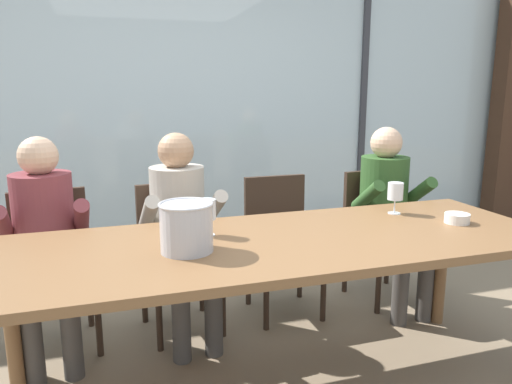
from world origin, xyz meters
The scene contains 16 objects.
ground centered at (0.00, 1.00, 0.00)m, with size 14.00×14.00×0.00m, color #847056.
window_glass_panel centered at (0.00, 2.37, 1.30)m, with size 7.82×0.03×2.60m, color silver.
window_mullion_right centered at (1.76, 2.35, 1.30)m, with size 0.06×0.06×2.60m, color #38383D.
hillside_vineyard centered at (0.00, 6.24, 1.01)m, with size 13.82×2.40×2.02m, color #568942.
dining_table centered at (0.00, 0.00, 0.70)m, with size 2.62×0.91×0.77m.
chair_near_curtain centered at (-1.06, 0.85, 0.51)m, with size 0.50×0.50×0.88m.
chair_left_of_center centered at (-0.35, 0.85, 0.51)m, with size 0.49×0.49×0.88m.
chair_center centered at (0.33, 0.87, 0.51)m, with size 0.44×0.44×0.88m.
chair_right_of_center centered at (1.07, 0.88, 0.51)m, with size 0.48×0.48×0.88m.
person_maroon_top centered at (-1.07, 0.73, 0.69)m, with size 0.48×0.63×1.20m.
person_beige_jumper centered at (-0.34, 0.73, 0.69)m, with size 0.48×0.63×1.20m.
person_olive_shirt centered at (1.06, 0.73, 0.69)m, with size 0.47×0.62×1.20m.
ice_bucket_primary centered at (-0.43, -0.04, 0.88)m, with size 0.23×0.23×0.21m.
tasting_bowl centered at (0.96, -0.02, 0.80)m, with size 0.13×0.13×0.05m, color silver.
wine_glass_by_left_taster centered at (-0.30, 0.16, 0.89)m, with size 0.08×0.08×0.17m.
wine_glass_near_bucket centered at (0.77, 0.24, 0.89)m, with size 0.08×0.08×0.17m.
Camera 1 is at (-0.75, -1.99, 1.45)m, focal length 33.96 mm.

